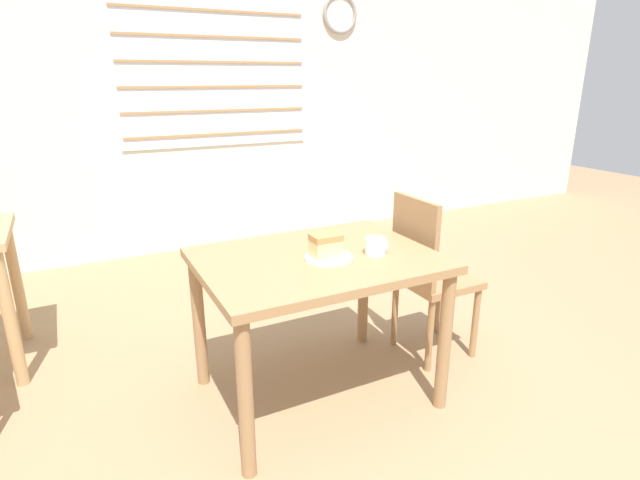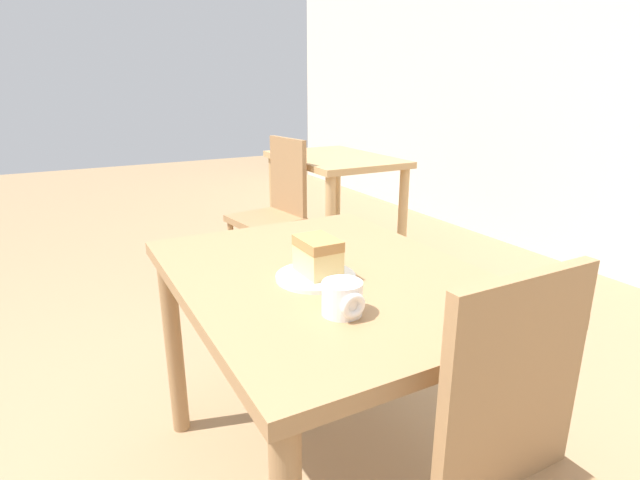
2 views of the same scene
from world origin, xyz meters
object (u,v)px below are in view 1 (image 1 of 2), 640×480
plate (329,257)px  chair_near_window (428,272)px  cake_slice (326,245)px  dining_table_near (317,277)px  coffee_mug (376,246)px

plate → chair_near_window: bearing=10.3°
cake_slice → plate: bearing=-42.0°
dining_table_near → cake_slice: 0.17m
dining_table_near → plate: bearing=-56.0°
chair_near_window → plate: size_ratio=4.20×
plate → coffee_mug: 0.22m
plate → coffee_mug: size_ratio=2.11×
dining_table_near → cake_slice: cake_slice is taller
coffee_mug → plate: bearing=167.9°
plate → cake_slice: cake_slice is taller
plate → coffee_mug: coffee_mug is taller
dining_table_near → cake_slice: bearing=-60.5°
chair_near_window → plate: chair_near_window is taller
chair_near_window → dining_table_near: bearing=95.7°
chair_near_window → coffee_mug: (-0.46, -0.17, 0.27)m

